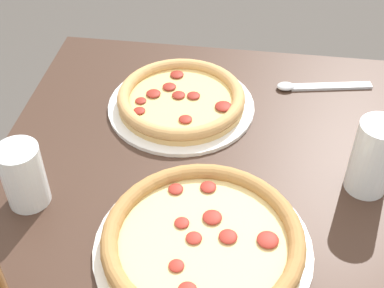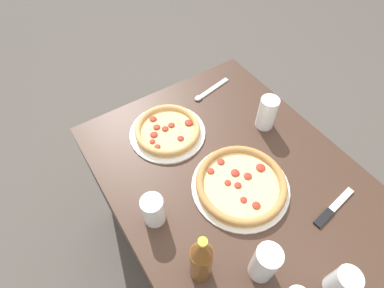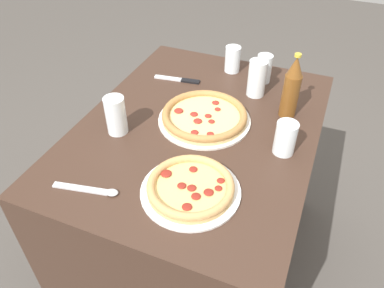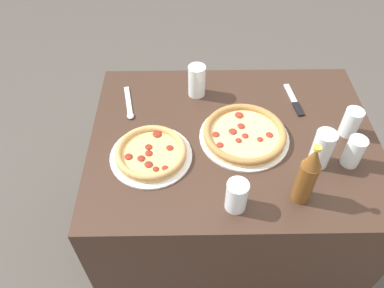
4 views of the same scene
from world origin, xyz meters
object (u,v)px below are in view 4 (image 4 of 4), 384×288
at_px(glass_iced_tea, 351,123).
at_px(glass_lemonade, 197,81).
at_px(beer_bottle, 308,175).
at_px(spoon, 129,106).
at_px(knife, 294,101).
at_px(glass_red_wine, 236,197).
at_px(pizza_veggie, 151,153).
at_px(glass_cola, 322,150).
at_px(glass_water, 353,152).
at_px(pizza_pepperoni, 244,134).

distance_m(glass_iced_tea, glass_lemonade, 0.61).
relative_size(beer_bottle, spoon, 1.21).
distance_m(beer_bottle, knife, 0.48).
distance_m(glass_red_wine, spoon, 0.61).
bearing_deg(pizza_veggie, glass_red_wine, 143.03).
bearing_deg(spoon, knife, -178.07).
xyz_separation_m(pizza_veggie, glass_iced_tea, (-0.73, -0.11, 0.03)).
distance_m(pizza_veggie, glass_iced_tea, 0.74).
xyz_separation_m(glass_lemonade, beer_bottle, (-0.32, 0.52, 0.05)).
bearing_deg(pizza_veggie, glass_cola, 176.45).
bearing_deg(glass_iced_tea, glass_cola, 44.24).
height_order(pizza_veggie, glass_red_wine, glass_red_wine).
bearing_deg(pizza_veggie, glass_water, 176.86).
relative_size(pizza_veggie, beer_bottle, 1.20).
bearing_deg(glass_red_wine, glass_iced_tea, -144.87).
xyz_separation_m(glass_water, beer_bottle, (0.20, 0.14, 0.06)).
bearing_deg(pizza_veggie, glass_iced_tea, -171.67).
distance_m(glass_cola, glass_water, 0.11).
relative_size(pizza_pepperoni, glass_lemonade, 2.46).
bearing_deg(spoon, glass_cola, 156.44).
relative_size(glass_iced_tea, glass_lemonade, 0.82).
distance_m(pizza_pepperoni, spoon, 0.48).
height_order(beer_bottle, knife, beer_bottle).
bearing_deg(glass_iced_tea, spoon, -10.64).
relative_size(glass_water, spoon, 0.58).
bearing_deg(glass_lemonade, glass_iced_tea, 157.15).
bearing_deg(pizza_pepperoni, glass_iced_tea, -177.07).
height_order(pizza_veggie, glass_water, glass_water).
bearing_deg(glass_iced_tea, pizza_pepperoni, 2.93).
bearing_deg(glass_water, glass_iced_tea, -103.81).
relative_size(pizza_veggie, glass_water, 2.50).
bearing_deg(knife, glass_red_wine, 59.89).
bearing_deg(glass_red_wine, spoon, -51.00).
relative_size(glass_cola, glass_lemonade, 1.07).
xyz_separation_m(glass_water, knife, (0.13, -0.32, -0.05)).
relative_size(glass_cola, knife, 0.73).
distance_m(pizza_veggie, knife, 0.63).
xyz_separation_m(pizza_veggie, glass_cola, (-0.58, 0.04, 0.05)).
distance_m(pizza_pepperoni, glass_water, 0.38).
distance_m(glass_red_wine, beer_bottle, 0.22).
bearing_deg(beer_bottle, glass_cola, -122.40).
xyz_separation_m(glass_cola, glass_lemonade, (0.41, -0.38, -0.00)).
height_order(glass_cola, glass_water, glass_cola).
height_order(pizza_pepperoni, glass_water, glass_water).
distance_m(glass_water, glass_red_wine, 0.45).
distance_m(glass_cola, glass_red_wine, 0.35).
height_order(glass_cola, glass_red_wine, glass_cola).
relative_size(glass_iced_tea, spoon, 0.55).
distance_m(knife, spoon, 0.67).
xyz_separation_m(glass_water, glass_red_wine, (0.41, 0.17, -0.00)).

